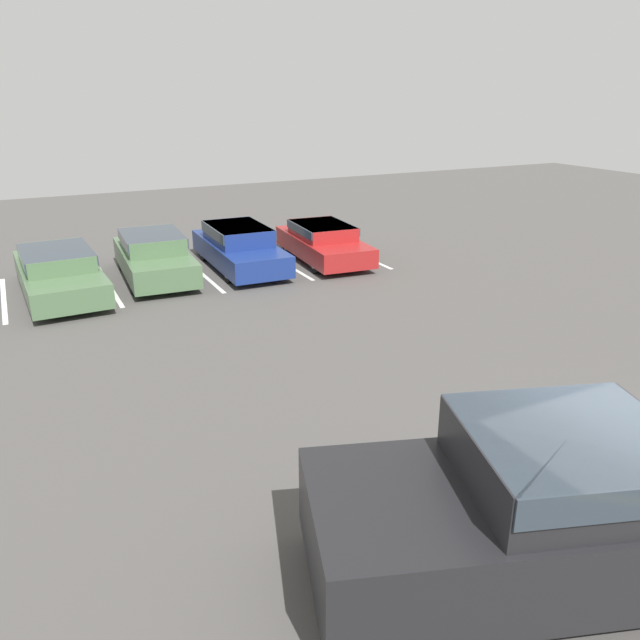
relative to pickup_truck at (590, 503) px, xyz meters
The scene contains 11 objects.
ground_plane 1.45m from the pickup_truck, 19.33° to the left, with size 60.00×60.00×0.00m, color #4C4947.
stall_stripe_a 14.62m from the pickup_truck, 112.35° to the left, with size 0.12×4.07×0.01m, color white.
stall_stripe_b 13.84m from the pickup_truck, 102.26° to the left, with size 0.12×4.07×0.01m, color white.
stall_stripe_c 13.53m from the pickup_truck, 91.35° to the left, with size 0.12×4.07×0.01m, color white.
stall_stripe_d 13.72m from the pickup_truck, 80.34° to the left, with size 0.12×4.07×0.01m, color white.
stall_stripe_e 14.39m from the pickup_truck, 70.00° to the left, with size 0.12×4.07×0.01m, color white.
pickup_truck is the anchor object (origin of this frame).
parked_sedan_a 13.91m from the pickup_truck, 107.41° to the left, with size 2.01×4.72×1.19m.
parked_sedan_b 13.84m from the pickup_truck, 96.68° to the left, with size 1.96×4.39×1.27m.
parked_sedan_c 13.71m from the pickup_truck, 86.20° to the left, with size 1.85×4.60×1.27m.
parked_sedan_d 13.78m from the pickup_truck, 75.13° to the left, with size 2.02×4.33×1.15m.
Camera 1 is at (-6.12, -4.05, 5.07)m, focal length 35.00 mm.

